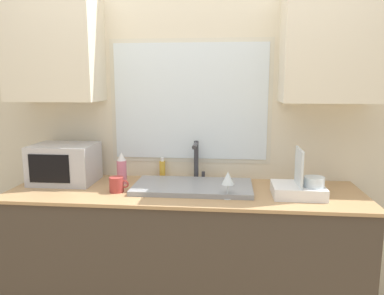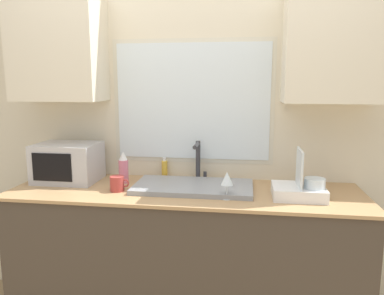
{
  "view_description": "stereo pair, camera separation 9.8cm",
  "coord_description": "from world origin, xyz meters",
  "px_view_note": "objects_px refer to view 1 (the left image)",
  "views": [
    {
      "loc": [
        0.28,
        -1.96,
        1.61
      ],
      "look_at": [
        0.05,
        0.29,
        1.21
      ],
      "focal_mm": 35.0,
      "sensor_mm": 36.0,
      "label": 1
    },
    {
      "loc": [
        0.38,
        -1.95,
        1.61
      ],
      "look_at": [
        0.05,
        0.29,
        1.21
      ],
      "focal_mm": 35.0,
      "sensor_mm": 36.0,
      "label": 2
    }
  ],
  "objects_px": {
    "microwave": "(65,163)",
    "dish_rack": "(300,187)",
    "faucet": "(196,157)",
    "spray_bottle": "(122,169)",
    "soap_bottle": "(162,169)",
    "mug_near_sink": "(117,184)",
    "wine_glass": "(228,179)"
  },
  "relations": [
    {
      "from": "microwave",
      "to": "dish_rack",
      "type": "bearing_deg",
      "value": -6.18
    },
    {
      "from": "faucet",
      "to": "spray_bottle",
      "type": "xyz_separation_m",
      "value": [
        -0.49,
        -0.13,
        -0.06
      ]
    },
    {
      "from": "spray_bottle",
      "to": "soap_bottle",
      "type": "height_order",
      "value": "spray_bottle"
    },
    {
      "from": "microwave",
      "to": "faucet",
      "type": "bearing_deg",
      "value": 8.49
    },
    {
      "from": "spray_bottle",
      "to": "soap_bottle",
      "type": "bearing_deg",
      "value": 36.27
    },
    {
      "from": "dish_rack",
      "to": "spray_bottle",
      "type": "bearing_deg",
      "value": 171.6
    },
    {
      "from": "mug_near_sink",
      "to": "soap_bottle",
      "type": "bearing_deg",
      "value": 59.03
    },
    {
      "from": "mug_near_sink",
      "to": "wine_glass",
      "type": "xyz_separation_m",
      "value": [
        0.69,
        -0.06,
        0.07
      ]
    },
    {
      "from": "microwave",
      "to": "spray_bottle",
      "type": "bearing_deg",
      "value": 0.27
    },
    {
      "from": "microwave",
      "to": "spray_bottle",
      "type": "distance_m",
      "value": 0.4
    },
    {
      "from": "spray_bottle",
      "to": "mug_near_sink",
      "type": "bearing_deg",
      "value": -83.29
    },
    {
      "from": "faucet",
      "to": "soap_bottle",
      "type": "distance_m",
      "value": 0.27
    },
    {
      "from": "microwave",
      "to": "spray_bottle",
      "type": "xyz_separation_m",
      "value": [
        0.4,
        0.0,
        -0.03
      ]
    },
    {
      "from": "wine_glass",
      "to": "microwave",
      "type": "bearing_deg",
      "value": 167.37
    },
    {
      "from": "soap_bottle",
      "to": "wine_glass",
      "type": "relative_size",
      "value": 0.91
    },
    {
      "from": "microwave",
      "to": "dish_rack",
      "type": "relative_size",
      "value": 1.36
    },
    {
      "from": "faucet",
      "to": "wine_glass",
      "type": "height_order",
      "value": "faucet"
    },
    {
      "from": "microwave",
      "to": "wine_glass",
      "type": "height_order",
      "value": "microwave"
    },
    {
      "from": "dish_rack",
      "to": "mug_near_sink",
      "type": "relative_size",
      "value": 2.48
    },
    {
      "from": "microwave",
      "to": "soap_bottle",
      "type": "height_order",
      "value": "microwave"
    },
    {
      "from": "dish_rack",
      "to": "soap_bottle",
      "type": "bearing_deg",
      "value": 158.86
    },
    {
      "from": "mug_near_sink",
      "to": "wine_glass",
      "type": "distance_m",
      "value": 0.69
    },
    {
      "from": "microwave",
      "to": "mug_near_sink",
      "type": "height_order",
      "value": "microwave"
    },
    {
      "from": "dish_rack",
      "to": "spray_bottle",
      "type": "distance_m",
      "value": 1.15
    },
    {
      "from": "microwave",
      "to": "wine_glass",
      "type": "bearing_deg",
      "value": -12.63
    },
    {
      "from": "spray_bottle",
      "to": "mug_near_sink",
      "type": "distance_m",
      "value": 0.2
    },
    {
      "from": "microwave",
      "to": "spray_bottle",
      "type": "height_order",
      "value": "microwave"
    },
    {
      "from": "faucet",
      "to": "mug_near_sink",
      "type": "height_order",
      "value": "faucet"
    },
    {
      "from": "dish_rack",
      "to": "spray_bottle",
      "type": "height_order",
      "value": "dish_rack"
    },
    {
      "from": "dish_rack",
      "to": "soap_bottle",
      "type": "xyz_separation_m",
      "value": [
        -0.9,
        0.35,
        0.01
      ]
    },
    {
      "from": "mug_near_sink",
      "to": "wine_glass",
      "type": "height_order",
      "value": "wine_glass"
    },
    {
      "from": "faucet",
      "to": "dish_rack",
      "type": "height_order",
      "value": "dish_rack"
    }
  ]
}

